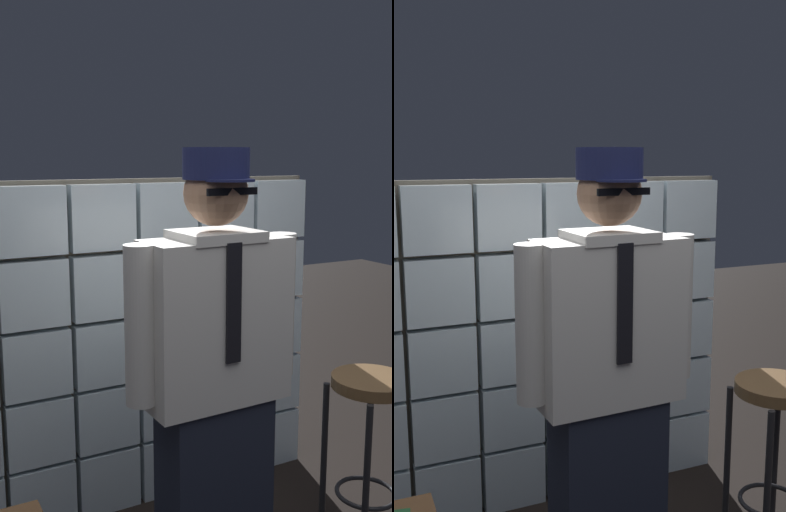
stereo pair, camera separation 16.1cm
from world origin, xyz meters
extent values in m
cube|color=silver|center=(-0.48, 1.13, 0.15)|extent=(0.30, 0.08, 0.30)
cube|color=silver|center=(-0.16, 1.13, 0.15)|extent=(0.30, 0.08, 0.30)
cube|color=silver|center=(0.16, 1.13, 0.15)|extent=(0.30, 0.08, 0.30)
cube|color=silver|center=(0.48, 1.13, 0.15)|extent=(0.30, 0.08, 0.30)
cube|color=silver|center=(0.80, 1.13, 0.15)|extent=(0.30, 0.08, 0.30)
cube|color=silver|center=(-0.48, 1.13, 0.47)|extent=(0.30, 0.08, 0.30)
cube|color=silver|center=(-0.16, 1.13, 0.47)|extent=(0.30, 0.08, 0.30)
cube|color=silver|center=(0.16, 1.13, 0.47)|extent=(0.30, 0.08, 0.30)
cube|color=silver|center=(0.48, 1.13, 0.47)|extent=(0.30, 0.08, 0.30)
cube|color=silver|center=(0.80, 1.13, 0.47)|extent=(0.30, 0.08, 0.30)
cube|color=silver|center=(-0.48, 1.13, 0.79)|extent=(0.30, 0.08, 0.30)
cube|color=silver|center=(-0.16, 1.13, 0.79)|extent=(0.30, 0.08, 0.30)
cube|color=silver|center=(0.16, 1.13, 0.79)|extent=(0.30, 0.08, 0.30)
cube|color=silver|center=(0.48, 1.13, 0.79)|extent=(0.30, 0.08, 0.30)
cube|color=silver|center=(0.80, 1.13, 0.79)|extent=(0.30, 0.08, 0.30)
cube|color=silver|center=(-0.48, 1.13, 1.11)|extent=(0.30, 0.08, 0.30)
cube|color=silver|center=(-0.16, 1.13, 1.11)|extent=(0.30, 0.08, 0.30)
cube|color=silver|center=(0.16, 1.13, 1.11)|extent=(0.30, 0.08, 0.30)
cube|color=silver|center=(0.48, 1.13, 1.11)|extent=(0.30, 0.08, 0.30)
cube|color=silver|center=(0.80, 1.13, 1.11)|extent=(0.30, 0.08, 0.30)
cube|color=silver|center=(-0.48, 1.13, 1.42)|extent=(0.30, 0.08, 0.30)
cube|color=silver|center=(-0.16, 1.13, 1.42)|extent=(0.30, 0.08, 0.30)
cube|color=silver|center=(0.16, 1.13, 1.42)|extent=(0.30, 0.08, 0.30)
cube|color=silver|center=(0.48, 1.13, 1.42)|extent=(0.30, 0.08, 0.30)
cube|color=silver|center=(0.80, 1.13, 1.42)|extent=(0.30, 0.08, 0.30)
cube|color=#5B5447|center=(0.00, 1.18, 0.79)|extent=(1.93, 0.02, 1.61)
cube|color=#1E2333|center=(-0.02, 0.34, 0.41)|extent=(0.40, 0.22, 0.83)
cube|color=silver|center=(-0.02, 0.34, 1.12)|extent=(0.53, 0.24, 0.59)
cube|color=black|center=(-0.02, 0.22, 1.21)|extent=(0.06, 0.01, 0.41)
cube|color=silver|center=(-0.02, 0.34, 1.43)|extent=(0.29, 0.25, 0.04)
sphere|color=#A87A5B|center=(-0.02, 0.34, 1.57)|extent=(0.22, 0.22, 0.22)
ellipsoid|color=black|center=(-0.02, 0.29, 1.53)|extent=(0.15, 0.08, 0.10)
cube|color=black|center=(-0.02, 0.24, 1.58)|extent=(0.19, 0.02, 0.02)
cylinder|color=#191E47|center=(-0.02, 0.26, 1.62)|extent=(0.17, 0.17, 0.01)
cylinder|color=#191E47|center=(-0.02, 0.34, 1.67)|extent=(0.23, 0.23, 0.11)
cylinder|color=silver|center=(0.27, 0.35, 1.15)|extent=(0.11, 0.11, 0.54)
cylinder|color=silver|center=(-0.31, 0.33, 1.15)|extent=(0.11, 0.11, 0.54)
cylinder|color=brown|center=(0.76, 0.37, 0.74)|extent=(0.34, 0.34, 0.05)
torus|color=black|center=(0.76, 0.37, 0.23)|extent=(0.27, 0.27, 0.02)
cylinder|color=black|center=(0.63, 0.23, 0.36)|extent=(0.03, 0.03, 0.72)
cylinder|color=black|center=(0.63, 0.50, 0.36)|extent=(0.03, 0.03, 0.72)
cylinder|color=black|center=(0.90, 0.50, 0.36)|extent=(0.03, 0.03, 0.72)
camera|label=1|loc=(-1.03, -1.44, 1.70)|focal=42.04mm
camera|label=2|loc=(-0.89, -1.51, 1.70)|focal=42.04mm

